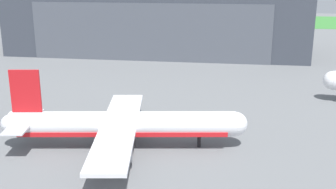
{
  "coord_description": "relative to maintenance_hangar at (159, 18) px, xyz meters",
  "views": [
    {
      "loc": [
        6.56,
        -60.91,
        26.68
      ],
      "look_at": [
        -4.98,
        15.55,
        3.7
      ],
      "focal_mm": 45.15,
      "sensor_mm": 36.0,
      "label": 1
    }
  ],
  "objects": [
    {
      "name": "maintenance_hangar",
      "position": [
        0.0,
        0.0,
        0.0
      ],
      "size": [
        94.69,
        36.41,
        22.74
      ],
      "color": "#383D47",
      "rests_on": "ground_plane"
    },
    {
      "name": "airliner_near_left",
      "position": [
        8.5,
        -81.89,
        -7.23
      ],
      "size": [
        37.58,
        32.89,
        12.38
      ],
      "color": "silver",
      "rests_on": "ground_plane"
    },
    {
      "name": "ground_plane",
      "position": [
        17.83,
        -80.26,
        -10.91
      ],
      "size": [
        440.0,
        440.0,
        0.0
      ],
      "primitive_type": "plane",
      "color": "slate"
    },
    {
      "name": "grass_field_strip",
      "position": [
        17.83,
        92.52,
        -10.87
      ],
      "size": [
        440.0,
        56.0,
        0.08
      ],
      "primitive_type": "cube",
      "color": "#397F36",
      "rests_on": "ground_plane"
    }
  ]
}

